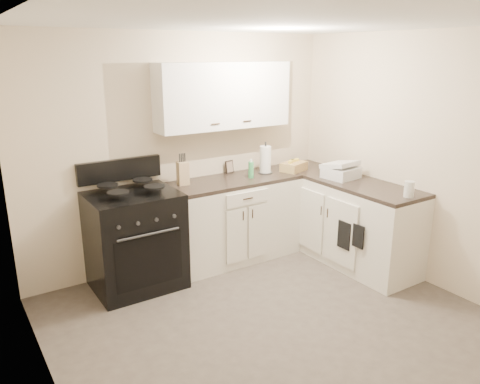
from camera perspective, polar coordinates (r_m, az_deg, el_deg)
floor at (r=4.20m, az=5.32°, el=-16.38°), size 3.60×3.60×0.00m
ceiling at (r=3.53m, az=6.46°, el=20.08°), size 3.60×3.60×0.00m
wall_back at (r=5.15m, az=-6.85°, el=4.94°), size 3.60×0.00×3.60m
wall_right at (r=4.98m, az=22.24°, el=3.40°), size 0.00×3.60×3.60m
wall_left at (r=2.95m, az=-22.70°, el=-5.16°), size 0.00×3.60×3.60m
base_cabinets_back at (r=5.32m, az=-1.00°, el=-3.54°), size 1.55×0.60×0.90m
base_cabinets_right at (r=5.48m, az=12.27°, el=-3.30°), size 0.60×1.90×0.90m
countertop_back at (r=5.18m, az=-1.02°, el=1.35°), size 1.55×0.60×0.04m
countertop_right at (r=5.35m, az=12.57°, el=1.44°), size 0.60×1.90×0.04m
upper_cabinets at (r=5.14m, az=-1.98°, el=11.66°), size 1.55×0.30×0.70m
stove at (r=4.82m, az=-12.72°, el=-6.04°), size 0.86×0.73×1.04m
knife_block at (r=4.96m, az=-6.99°, el=2.27°), size 0.12×0.11×0.25m
paper_towel at (r=5.42m, az=3.10°, el=3.95°), size 0.17×0.17×0.31m
soap_bottle at (r=5.21m, az=1.35°, el=2.72°), size 0.07×0.07×0.18m
picture_frame at (r=5.43m, az=-1.30°, el=3.09°), size 0.12×0.06×0.15m
wicker_basket at (r=5.57m, az=6.57°, el=3.10°), size 0.36×0.30×0.10m
countertop_grill at (r=5.33m, az=12.20°, el=2.34°), size 0.38×0.36×0.13m
glass_jar at (r=4.80m, az=19.91°, el=0.33°), size 0.10×0.10×0.16m
oven_mitt_near at (r=4.89m, az=14.21°, el=-5.26°), size 0.02×0.14×0.24m
oven_mitt_far at (r=5.03m, az=12.60°, el=-5.16°), size 0.02×0.17×0.30m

